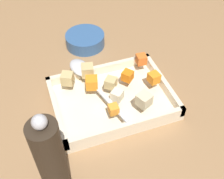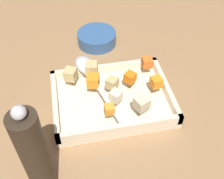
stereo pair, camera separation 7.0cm
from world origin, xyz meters
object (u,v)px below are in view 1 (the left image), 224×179
Objects in this scene: baking_dish at (112,100)px; serving_spoon at (83,71)px; pepper_mill at (52,164)px; small_prep_bowl at (85,40)px.

baking_dish is 1.19× the size of serving_spoon.
pepper_mill is 0.50m from small_prep_bowl.
serving_spoon reaches higher than small_prep_bowl.
serving_spoon is 0.18m from small_prep_bowl.
baking_dish is 0.26m from small_prep_bowl.
pepper_mill reaches higher than baking_dish.
serving_spoon is at bearing 65.98° from pepper_mill.
baking_dish is 0.28m from pepper_mill.
pepper_mill is (-0.18, -0.19, 0.10)m from baking_dish.
serving_spoon is 1.01× the size of pepper_mill.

